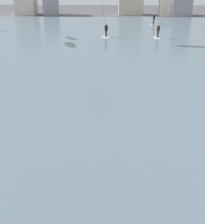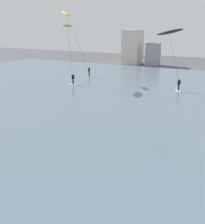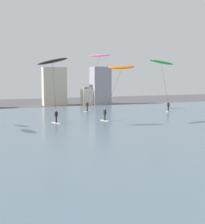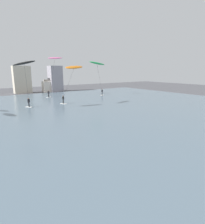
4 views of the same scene
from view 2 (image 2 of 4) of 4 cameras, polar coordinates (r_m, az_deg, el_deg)
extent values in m
cube|color=slate|center=(33.51, 10.15, 1.98)|extent=(84.00, 52.00, 0.10)
cube|color=beige|center=(65.82, 5.96, 12.66)|extent=(3.77, 3.89, 7.38)
cube|color=gray|center=(63.36, 9.90, 11.14)|extent=(2.72, 2.31, 4.73)
cube|color=silver|center=(39.48, 14.75, 4.07)|extent=(1.11, 1.42, 0.06)
cylinder|color=black|center=(39.39, 14.79, 4.67)|extent=(0.20, 0.20, 0.78)
cube|color=black|center=(39.25, 14.87, 5.65)|extent=(0.40, 0.37, 0.60)
sphere|color=#9E7051|center=(39.18, 14.91, 6.24)|extent=(0.20, 0.20, 0.20)
cylinder|color=#333333|center=(37.48, 14.03, 10.03)|extent=(0.92, 2.95, 6.35)
ellipsoid|color=black|center=(35.95, 13.11, 15.13)|extent=(3.62, 1.82, 1.13)
cube|color=silver|center=(42.46, -5.81, 5.44)|extent=(1.46, 0.74, 0.06)
cylinder|color=black|center=(42.38, -5.83, 5.99)|extent=(0.20, 0.20, 0.78)
cube|color=black|center=(42.26, -5.85, 6.91)|extent=(0.29, 0.38, 0.60)
sphere|color=beige|center=(42.19, -5.87, 7.46)|extent=(0.20, 0.20, 0.20)
cylinder|color=#333333|center=(42.53, -6.40, 11.66)|extent=(1.35, 0.94, 7.02)
ellipsoid|color=#7AD133|center=(43.10, -6.97, 16.58)|extent=(1.73, 3.18, 0.63)
cube|color=silver|center=(48.99, -2.65, 7.05)|extent=(1.46, 0.74, 0.06)
cylinder|color=black|center=(48.91, -2.66, 7.54)|extent=(0.20, 0.20, 0.78)
cube|color=black|center=(48.81, -2.67, 8.34)|extent=(0.29, 0.38, 0.60)
sphere|color=tan|center=(48.75, -2.68, 8.81)|extent=(0.20, 0.20, 0.20)
cylinder|color=#333333|center=(48.31, -4.86, 13.42)|extent=(2.96, 1.90, 8.84)
ellipsoid|color=yellow|center=(48.27, -7.18, 18.78)|extent=(3.35, 3.03, 1.43)
camera|label=1|loc=(8.08, -62.49, -0.57)|focal=47.38mm
camera|label=3|loc=(16.12, -57.18, 0.00)|focal=47.22mm
camera|label=4|loc=(17.44, -51.77, 4.01)|focal=30.03mm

